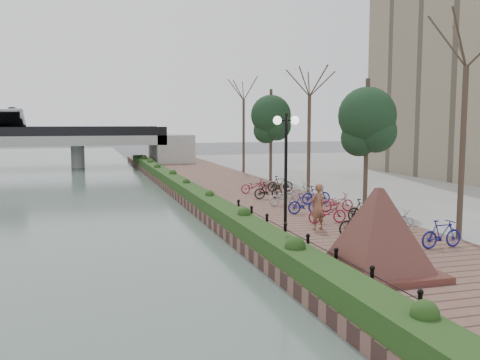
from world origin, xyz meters
name	(u,v)px	position (x,y,z in m)	size (l,w,h in m)	color
ground	(278,285)	(0.00, 0.00, 0.00)	(220.00, 220.00, 0.00)	#59595B
promenade	(240,195)	(4.00, 17.50, 0.25)	(8.00, 75.00, 0.50)	brown
inland_pavement	(454,187)	(20.00, 17.50, 0.25)	(24.00, 75.00, 0.50)	gray
hedge	(180,184)	(0.60, 20.00, 0.80)	(1.10, 56.00, 0.60)	#1F3D16
chain_fence	(296,240)	(1.40, 2.00, 0.85)	(0.10, 14.10, 0.70)	black
granite_monument	(378,231)	(2.59, -1.25, 1.77)	(4.79, 4.79, 2.50)	#4B2120
lamppost	(286,148)	(1.77, 3.95, 3.89)	(1.02, 0.32, 4.69)	black
motorcycle	(403,250)	(3.91, -0.56, 0.94)	(0.44, 1.40, 0.87)	black
pedestrian	(318,207)	(3.61, 5.08, 1.45)	(0.69, 0.45, 1.90)	brown
bicycle_parking	(320,203)	(5.49, 8.83, 0.97)	(2.40, 17.32, 1.00)	#9D9DA1
street_trees	(333,143)	(8.00, 12.68, 3.69)	(3.20, 37.12, 6.80)	#362B1F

